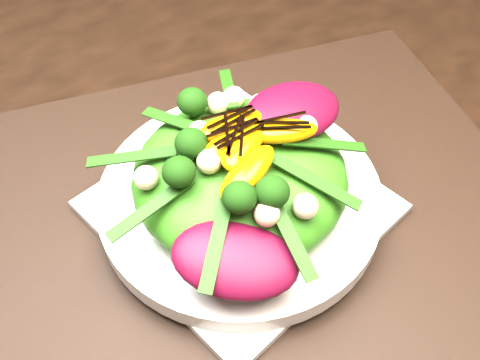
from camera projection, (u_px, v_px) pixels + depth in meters
dining_table at (221, 146)px, 0.62m from camera, size 1.60×0.90×0.75m
placemat at (240, 211)px, 0.53m from camera, size 0.67×0.58×0.00m
plate_base at (240, 206)px, 0.53m from camera, size 0.25×0.25×0.01m
salad_bowl at (240, 197)px, 0.52m from camera, size 0.34×0.34×0.02m
lettuce_mound at (240, 176)px, 0.50m from camera, size 0.24×0.24×0.07m
radicchio_leaf at (292, 112)px, 0.50m from camera, size 0.10×0.07×0.02m
orange_segment at (234, 137)px, 0.47m from camera, size 0.07×0.03×0.02m
broccoli_floret at (154, 156)px, 0.46m from camera, size 0.05×0.05×0.04m
macadamia_nut at (298, 148)px, 0.46m from camera, size 0.02×0.02×0.02m
balsamic_drizzle at (234, 130)px, 0.46m from camera, size 0.04×0.00×0.00m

